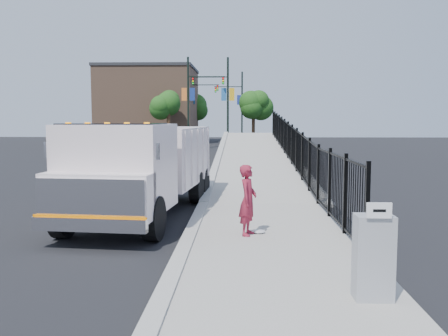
{
  "coord_description": "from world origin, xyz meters",
  "views": [
    {
      "loc": [
        1.16,
        -11.37,
        2.77
      ],
      "look_at": [
        0.71,
        2.0,
        1.42
      ],
      "focal_mm": 40.0,
      "sensor_mm": 36.0,
      "label": 1
    }
  ],
  "objects": [
    {
      "name": "ground",
      "position": [
        0.0,
        0.0,
        0.0
      ],
      "size": [
        120.0,
        120.0,
        0.0
      ],
      "primitive_type": "plane",
      "color": "black",
      "rests_on": "ground"
    },
    {
      "name": "light_pole_3",
      "position": [
        0.97,
        46.26,
        4.36
      ],
      "size": [
        3.78,
        0.22,
        8.0
      ],
      "color": "black",
      "rests_on": "ground"
    },
    {
      "name": "tree_2",
      "position": [
        -4.4,
        49.15,
        3.96
      ],
      "size": [
        2.91,
        2.91,
        5.46
      ],
      "color": "#382314",
      "rests_on": "ground"
    },
    {
      "name": "tree_1",
      "position": [
        2.47,
        41.34,
        3.94
      ],
      "size": [
        2.47,
        2.47,
        5.23
      ],
      "color": "#382314",
      "rests_on": "ground"
    },
    {
      "name": "iron_fence",
      "position": [
        3.55,
        12.0,
        0.9
      ],
      "size": [
        0.1,
        28.0,
        1.8
      ],
      "primitive_type": "cube",
      "color": "black",
      "rests_on": "ground"
    },
    {
      "name": "debris",
      "position": [
        1.58,
        -0.04,
        0.16
      ],
      "size": [
        0.3,
        0.3,
        0.08
      ],
      "primitive_type": "ellipsoid",
      "color": "silver",
      "rests_on": "sidewalk"
    },
    {
      "name": "building",
      "position": [
        -9.0,
        44.0,
        4.0
      ],
      "size": [
        10.0,
        10.0,
        8.0
      ],
      "primitive_type": "cube",
      "color": "#8C664C",
      "rests_on": "ground"
    },
    {
      "name": "utility_cabinet",
      "position": [
        3.1,
        -4.19,
        0.75
      ],
      "size": [
        0.55,
        0.4,
        1.25
      ],
      "primitive_type": "cube",
      "color": "gray",
      "rests_on": "sidewalk"
    },
    {
      "name": "light_pole_2",
      "position": [
        -4.11,
        42.98,
        4.36
      ],
      "size": [
        3.77,
        0.22,
        8.0
      ],
      "color": "black",
      "rests_on": "ground"
    },
    {
      "name": "sidewalk",
      "position": [
        1.93,
        -2.0,
        0.06
      ],
      "size": [
        3.55,
        12.0,
        0.12
      ],
      "primitive_type": "cube",
      "color": "#9E998E",
      "rests_on": "ground"
    },
    {
      "name": "curb",
      "position": [
        0.0,
        -2.0,
        0.08
      ],
      "size": [
        0.3,
        12.0,
        0.16
      ],
      "primitive_type": "cube",
      "color": "#ADAAA3",
      "rests_on": "ground"
    },
    {
      "name": "light_pole_1",
      "position": [
        -0.29,
        32.55,
        4.36
      ],
      "size": [
        3.77,
        0.22,
        8.0
      ],
      "color": "black",
      "rests_on": "ground"
    },
    {
      "name": "light_pole_0",
      "position": [
        -3.12,
        32.21,
        4.36
      ],
      "size": [
        3.78,
        0.22,
        8.0
      ],
      "color": "black",
      "rests_on": "ground"
    },
    {
      "name": "worker",
      "position": [
        1.32,
        -0.23,
        0.92
      ],
      "size": [
        0.52,
        0.66,
        1.6
      ],
      "primitive_type": "imported",
      "rotation": [
        0.0,
        0.0,
        1.31
      ],
      "color": "maroon",
      "rests_on": "sidewalk"
    },
    {
      "name": "truck",
      "position": [
        -1.59,
        2.39,
        1.5
      ],
      "size": [
        3.27,
        8.01,
        2.67
      ],
      "rotation": [
        0.0,
        0.0,
        -0.1
      ],
      "color": "black",
      "rests_on": "ground"
    },
    {
      "name": "arrow_sign",
      "position": [
        3.1,
        -4.41,
        1.48
      ],
      "size": [
        0.35,
        0.04,
        0.22
      ],
      "primitive_type": "cube",
      "color": "white",
      "rests_on": "utility_cabinet"
    },
    {
      "name": "ramp",
      "position": [
        2.12,
        16.0,
        0.0
      ],
      "size": [
        3.95,
        24.06,
        3.19
      ],
      "primitive_type": "cube",
      "rotation": [
        0.06,
        0.0,
        0.0
      ],
      "color": "#9E998E",
      "rests_on": "ground"
    },
    {
      "name": "tree_0",
      "position": [
        -5.8,
        36.63,
        3.93
      ],
      "size": [
        2.45,
        2.45,
        5.23
      ],
      "color": "#382314",
      "rests_on": "ground"
    }
  ]
}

